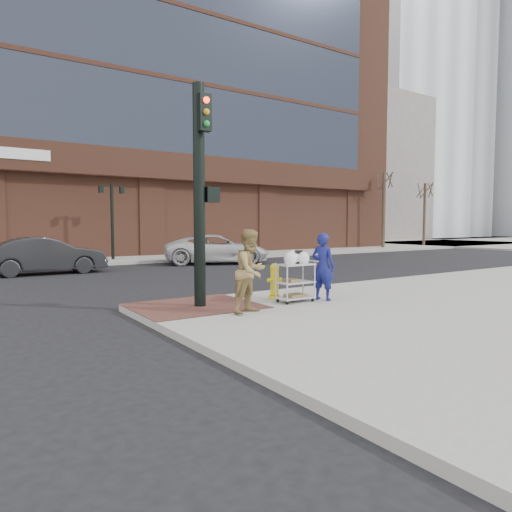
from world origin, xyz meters
TOP-DOWN VIEW (x-y plane):
  - ground at (0.00, 0.00)m, footprint 220.00×220.00m
  - sidewalk_far at (12.50, 32.00)m, footprint 65.00×36.00m
  - brick_curb_ramp at (-0.60, 0.90)m, footprint 2.80×2.40m
  - bank_building at (5.00, 31.00)m, footprint 42.00×26.00m
  - filler_block at (40.00, 38.00)m, footprint 14.00×20.00m
  - bare_tree_a at (24.00, 16.50)m, footprint 1.80×1.80m
  - bare_tree_b at (30.00, 17.00)m, footprint 1.80×1.80m
  - lamp_post at (2.00, 16.00)m, footprint 1.32×0.22m
  - traffic_signal_pole at (-0.48, 0.77)m, footprint 0.61×0.51m
  - woman_blue at (2.42, -0.11)m, footprint 0.59×0.71m
  - pedestrian_tan at (0.05, -0.50)m, footprint 1.04×0.93m
  - sedan_dark at (-2.01, 11.62)m, footprint 4.60×1.67m
  - minivan_white at (6.16, 12.04)m, footprint 5.91×4.33m
  - utility_cart at (1.68, 0.04)m, footprint 0.91×0.52m
  - fire_hydrant at (1.58, 0.75)m, footprint 0.42×0.29m

SIDE VIEW (x-z plane):
  - ground at x=0.00m, z-range 0.00..0.00m
  - sidewalk_far at x=12.50m, z-range 0.00..0.15m
  - brick_curb_ramp at x=-0.60m, z-range 0.15..0.16m
  - fire_hydrant at x=1.58m, z-range 0.16..1.05m
  - utility_cart at x=1.68m, z-range 0.09..1.34m
  - minivan_white at x=6.16m, z-range 0.00..1.49m
  - sedan_dark at x=-2.01m, z-range 0.00..1.51m
  - woman_blue at x=2.42m, z-range 0.15..1.82m
  - pedestrian_tan at x=0.05m, z-range 0.15..1.93m
  - lamp_post at x=2.00m, z-range 0.62..4.62m
  - traffic_signal_pole at x=-0.48m, z-range 0.33..5.33m
  - bare_tree_b at x=30.00m, z-range 2.44..9.14m
  - bare_tree_a at x=24.00m, z-range 2.67..9.87m
  - filler_block at x=40.00m, z-range 0.00..18.00m
  - bank_building at x=5.00m, z-range 0.15..28.15m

